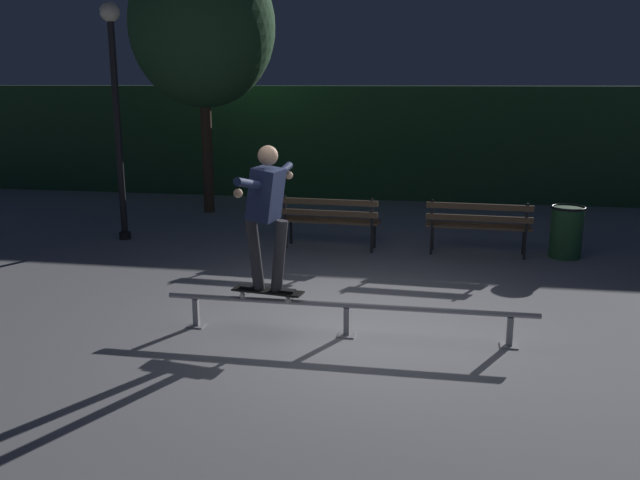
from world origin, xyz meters
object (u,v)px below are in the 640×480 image
(skateboarder, at_px, (266,206))
(park_bench_leftmost, at_px, (329,217))
(skateboard, at_px, (268,291))
(tree_far_left, at_px, (202,27))
(park_bench_left_center, at_px, (478,222))
(lamp_post_left, at_px, (115,92))
(trash_can, at_px, (566,231))
(grind_rail, at_px, (347,310))

(skateboarder, height_order, park_bench_leftmost, skateboarder)
(skateboard, xyz_separation_m, tree_far_left, (-2.93, 6.48, 3.25))
(skateboarder, bearing_deg, park_bench_left_center, 57.27)
(skateboard, xyz_separation_m, park_bench_leftmost, (0.06, 3.73, 0.09))
(tree_far_left, bearing_deg, lamp_post_left, -102.98)
(skateboard, distance_m, trash_can, 5.38)
(skateboarder, distance_m, park_bench_left_center, 4.51)
(skateboard, distance_m, skateboarder, 0.94)
(skateboarder, relative_size, trash_can, 1.95)
(skateboarder, bearing_deg, tree_far_left, 114.32)
(park_bench_leftmost, bearing_deg, skateboard, -90.94)
(park_bench_leftmost, relative_size, park_bench_left_center, 1.00)
(skateboard, relative_size, trash_can, 1.00)
(tree_far_left, distance_m, lamp_post_left, 2.97)
(grind_rail, distance_m, tree_far_left, 8.24)
(park_bench_leftmost, relative_size, lamp_post_left, 0.41)
(skateboarder, relative_size, park_bench_left_center, 0.96)
(skateboarder, height_order, trash_can, skateboarder)
(skateboarder, height_order, lamp_post_left, lamp_post_left)
(grind_rail, xyz_separation_m, skateboarder, (-0.86, -0.00, 1.09))
(grind_rail, distance_m, park_bench_leftmost, 3.82)
(grind_rail, bearing_deg, skateboarder, -179.97)
(park_bench_left_center, bearing_deg, lamp_post_left, 178.90)
(park_bench_leftmost, distance_m, trash_can, 3.68)
(skateboarder, relative_size, tree_far_left, 0.30)
(grind_rail, xyz_separation_m, tree_far_left, (-3.79, 6.48, 3.41))
(skateboarder, bearing_deg, lamp_post_left, 132.62)
(grind_rail, relative_size, trash_can, 4.96)
(grind_rail, xyz_separation_m, park_bench_left_center, (1.54, 3.73, 0.25))
(lamp_post_left, height_order, trash_can, lamp_post_left)
(skateboard, height_order, tree_far_left, tree_far_left)
(lamp_post_left, bearing_deg, trash_can, 0.27)
(skateboard, relative_size, lamp_post_left, 0.21)
(tree_far_left, xyz_separation_m, lamp_post_left, (-0.61, -2.64, -1.22))
(tree_far_left, xyz_separation_m, trash_can, (6.66, -2.60, -3.29))
(tree_far_left, relative_size, lamp_post_left, 1.35)
(skateboarder, distance_m, trash_can, 5.47)
(skateboarder, bearing_deg, grind_rail, 0.03)
(grind_rail, relative_size, lamp_post_left, 1.02)
(grind_rail, height_order, trash_can, trash_can)
(grind_rail, distance_m, lamp_post_left, 6.24)
(park_bench_leftmost, bearing_deg, park_bench_left_center, 0.00)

